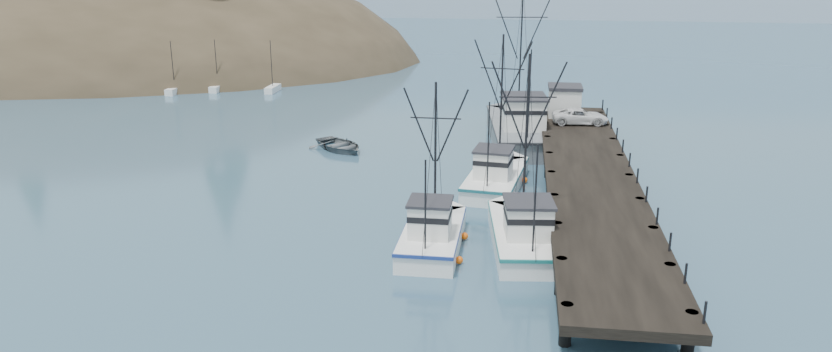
{
  "coord_description": "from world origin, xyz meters",
  "views": [
    {
      "loc": [
        8.95,
        -33.6,
        16.77
      ],
      "look_at": [
        2.53,
        12.02,
        2.5
      ],
      "focal_mm": 32.0,
      "sensor_mm": 36.0,
      "label": 1
    }
  ],
  "objects": [
    {
      "name": "ground",
      "position": [
        0.0,
        0.0,
        0.0
      ],
      "size": [
        400.0,
        400.0,
        0.0
      ],
      "primitive_type": "plane",
      "color": "#2E4E66",
      "rests_on": "ground"
    },
    {
      "name": "pier",
      "position": [
        14.0,
        16.0,
        1.69
      ],
      "size": [
        6.0,
        44.0,
        2.0
      ],
      "color": "black",
      "rests_on": "ground"
    },
    {
      "name": "headland",
      "position": [
        -74.95,
        78.61,
        -4.55
      ],
      "size": [
        134.8,
        78.0,
        51.0
      ],
      "color": "#382D1E",
      "rests_on": "ground"
    },
    {
      "name": "distant_ridge",
      "position": [
        10.0,
        170.0,
        0.0
      ],
      "size": [
        360.0,
        40.0,
        26.0
      ],
      "primitive_type": "cube",
      "color": "#9EB2C6",
      "rests_on": "ground"
    },
    {
      "name": "distant_ridge_far",
      "position": [
        -40.0,
        185.0,
        0.0
      ],
      "size": [
        180.0,
        25.0,
        18.0
      ],
      "primitive_type": "cube",
      "color": "silver",
      "rests_on": "ground"
    },
    {
      "name": "moored_sailboats",
      "position": [
        -26.49,
        55.84,
        0.33
      ],
      "size": [
        12.28,
        17.47,
        6.35
      ],
      "color": "white",
      "rests_on": "ground"
    },
    {
      "name": "trawler_near",
      "position": [
        9.58,
        7.34,
        0.82
      ],
      "size": [
        4.72,
        11.34,
        11.42
      ],
      "color": "white",
      "rests_on": "ground"
    },
    {
      "name": "trawler_mid",
      "position": [
        4.32,
        6.41,
        0.82
      ],
      "size": [
        3.33,
        9.71,
        9.89
      ],
      "color": "white",
      "rests_on": "ground"
    },
    {
      "name": "trawler_far",
      "position": [
        7.58,
        18.23,
        0.82
      ],
      "size": [
        4.76,
        11.05,
        11.27
      ],
      "color": "white",
      "rests_on": "ground"
    },
    {
      "name": "work_vessel",
      "position": [
        9.14,
        31.99,
        1.23
      ],
      "size": [
        6.69,
        17.31,
        14.18
      ],
      "color": "slate",
      "rests_on": "ground"
    },
    {
      "name": "pier_shed",
      "position": [
        13.09,
        34.0,
        3.42
      ],
      "size": [
        3.0,
        3.2,
        2.8
      ],
      "color": "silver",
      "rests_on": "pier"
    },
    {
      "name": "pickup_truck",
      "position": [
        14.32,
        30.87,
        2.67
      ],
      "size": [
        4.95,
        2.55,
        1.34
      ],
      "primitive_type": "imported",
      "rotation": [
        0.0,
        0.0,
        1.64
      ],
      "color": "silver",
      "rests_on": "pier"
    },
    {
      "name": "motorboat",
      "position": [
        -6.18,
        26.67,
        0.0
      ],
      "size": [
        6.89,
        6.87,
        1.18
      ],
      "primitive_type": "imported",
      "rotation": [
        0.0,
        0.0,
        0.79
      ],
      "color": "#53595C",
      "rests_on": "ground"
    }
  ]
}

